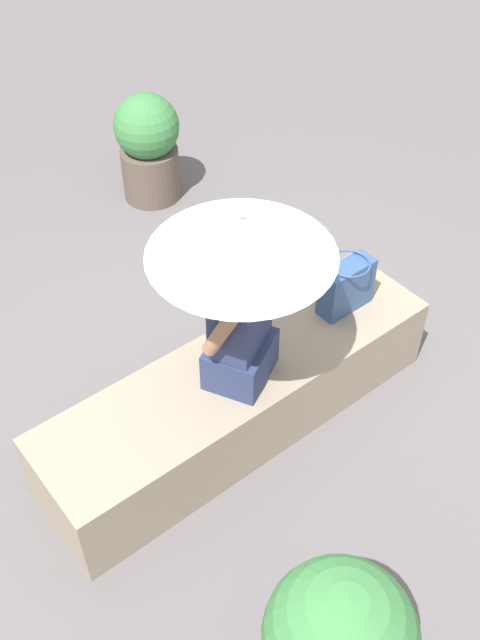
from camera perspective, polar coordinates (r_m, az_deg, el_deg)
The scene contains 6 objects.
ground_plane at distance 4.05m, azimuth -0.02°, elevation -7.98°, with size 14.00×14.00×0.00m, color #605B5E.
stone_bench at distance 3.87m, azimuth -0.02°, elevation -5.90°, with size 2.22×0.60×0.46m, color gray.
person_seated at distance 3.39m, azimuth 0.02°, elevation 0.15°, with size 0.51×0.41×0.90m.
parasol at distance 3.00m, azimuth 0.12°, elevation 6.54°, with size 0.82×0.82×1.03m.
handbag_black at distance 3.95m, azimuth 8.31°, elevation 2.68°, with size 0.31×0.23×0.31m.
planter_far at distance 5.49m, azimuth -7.18°, elevation 13.37°, with size 0.47×0.47×0.82m.
Camera 1 is at (1.56, 1.95, 3.19)m, focal length 40.90 mm.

